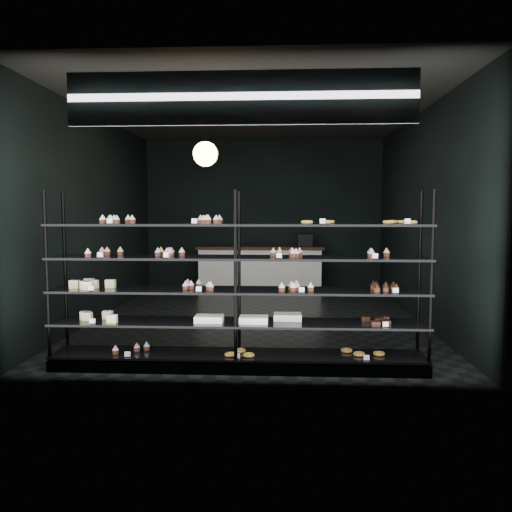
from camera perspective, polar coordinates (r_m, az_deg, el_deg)
name	(u,v)px	position (r m, az deg, el deg)	size (l,w,h in m)	color
room	(256,217)	(7.71, 0.03, 4.45)	(5.01, 6.01, 3.20)	black
display_shelf	(235,311)	(5.38, -2.36, -6.27)	(4.00, 0.50, 1.91)	black
signage	(241,98)	(4.90, -1.76, 17.60)	(3.30, 0.05, 0.50)	#0C1D3F
pendant_lamp	(205,154)	(6.78, -5.80, 11.54)	(0.33, 0.33, 0.89)	black
service_counter	(261,269)	(10.28, 0.56, -1.52)	(2.57, 0.65, 1.23)	silver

